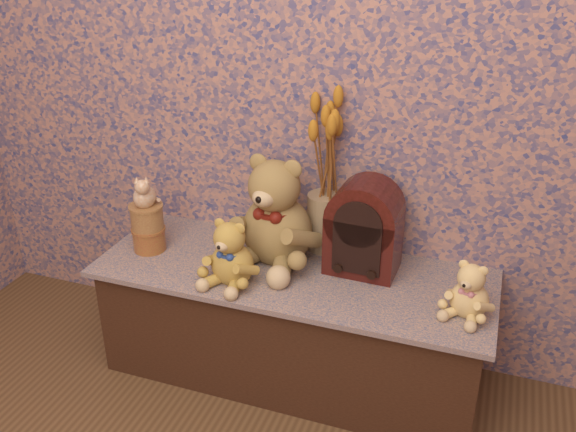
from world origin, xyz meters
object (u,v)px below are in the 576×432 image
teddy_large (277,205)px  teddy_medium (232,249)px  ceramic_vase (324,222)px  biscuit_tin_lower (149,239)px  cat_figurine (144,190)px  teddy_small (471,287)px  cathedral_radio (364,226)px

teddy_large → teddy_medium: (-0.09, -0.21, -0.09)m
ceramic_vase → biscuit_tin_lower: 0.67m
cat_figurine → teddy_small: bearing=-26.3°
cathedral_radio → cat_figurine: bearing=-169.0°
teddy_small → cat_figurine: 1.19m
teddy_small → cathedral_radio: 0.42m
cathedral_radio → ceramic_vase: (-0.18, 0.11, -0.06)m
cathedral_radio → cat_figurine: (-0.80, -0.13, 0.08)m
ceramic_vase → teddy_small: bearing=-25.8°
cat_figurine → teddy_large: bearing=-12.3°
teddy_large → teddy_small: 0.72m
biscuit_tin_lower → cat_figurine: cat_figurine is taller
teddy_large → cathedral_radio: 0.32m
ceramic_vase → biscuit_tin_lower: bearing=-159.3°
teddy_large → ceramic_vase: teddy_large is taller
ceramic_vase → cat_figurine: 0.68m
teddy_medium → biscuit_tin_lower: teddy_medium is taller
biscuit_tin_lower → cat_figurine: 0.20m
ceramic_vase → biscuit_tin_lower: size_ratio=1.81×
teddy_medium → teddy_small: teddy_medium is taller
teddy_medium → cat_figurine: (-0.39, 0.10, 0.12)m
teddy_large → teddy_medium: size_ratio=1.71×
teddy_medium → cathedral_radio: cathedral_radio is taller
cathedral_radio → biscuit_tin_lower: size_ratio=2.83×
ceramic_vase → cat_figurine: (-0.62, -0.24, 0.14)m
cathedral_radio → cat_figurine: cathedral_radio is taller
cathedral_radio → biscuit_tin_lower: (-0.80, -0.13, -0.13)m
teddy_medium → ceramic_vase: bearing=63.4°
teddy_medium → teddy_small: (0.79, 0.07, -0.02)m
teddy_small → cat_figurine: size_ratio=1.55×
biscuit_tin_lower → ceramic_vase: bearing=20.7°
teddy_small → ceramic_vase: 0.62m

